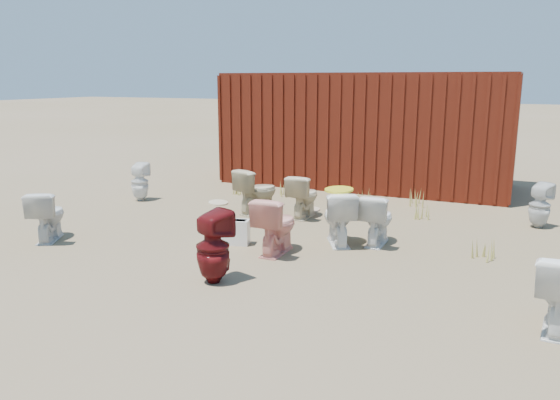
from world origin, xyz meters
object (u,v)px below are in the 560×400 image
at_px(toilet_front_e, 560,292).
at_px(loose_tank, 231,232).
at_px(toilet_front_pink, 276,225).
at_px(toilet_back_yellowlid, 338,217).
at_px(toilet_front_c, 377,219).
at_px(toilet_back_a, 140,182).
at_px(shipping_container, 367,129).
at_px(toilet_front_a, 47,215).
at_px(toilet_back_beige_right, 257,191).
at_px(toilet_back_beige_left, 304,196).
at_px(toilet_back_e, 540,205).
at_px(toilet_front_maroon, 213,247).

relative_size(toilet_front_e, loose_tank, 1.50).
bearing_deg(toilet_front_pink, toilet_back_yellowlid, -129.70).
distance_m(toilet_front_c, toilet_back_a, 4.91).
bearing_deg(shipping_container, toilet_front_e, -60.46).
height_order(toilet_front_a, toilet_front_e, toilet_front_e).
bearing_deg(toilet_back_beige_right, toilet_back_beige_left, -153.41).
xyz_separation_m(toilet_front_c, toilet_back_beige_right, (-2.34, 0.92, 0.03)).
distance_m(toilet_back_beige_left, loose_tank, 1.87).
bearing_deg(toilet_back_e, toilet_front_c, 68.20).
height_order(shipping_container, toilet_back_a, shipping_container).
height_order(toilet_back_beige_right, toilet_back_e, toilet_back_beige_right).
distance_m(toilet_front_maroon, toilet_front_e, 3.53).
xyz_separation_m(shipping_container, toilet_back_yellowlid, (0.89, -4.59, -0.82)).
relative_size(toilet_back_beige_right, loose_tank, 1.56).
xyz_separation_m(toilet_front_maroon, toilet_back_beige_right, (-1.04, 3.14, -0.03)).
bearing_deg(toilet_back_a, toilet_back_beige_right, 169.13).
xyz_separation_m(toilet_back_beige_left, toilet_back_yellowlid, (1.01, -1.20, 0.02)).
height_order(toilet_back_e, loose_tank, toilet_back_e).
xyz_separation_m(toilet_back_a, loose_tank, (2.97, -1.74, -0.19)).
relative_size(toilet_back_beige_left, toilet_back_yellowlid, 0.95).
relative_size(toilet_back_e, loose_tank, 1.41).
bearing_deg(toilet_back_beige_right, toilet_back_yellowlid, 170.57).
xyz_separation_m(toilet_front_a, toilet_front_pink, (3.23, 0.81, 0.02)).
relative_size(toilet_front_pink, toilet_back_e, 1.09).
distance_m(toilet_front_c, loose_tank, 2.05).
relative_size(shipping_container, toilet_front_maroon, 7.15).
relative_size(toilet_front_a, toilet_front_e, 0.97).
xyz_separation_m(toilet_front_a, toilet_back_a, (-0.48, 2.66, -0.00)).
bearing_deg(toilet_back_yellowlid, toilet_back_beige_right, -59.91).
height_order(toilet_back_beige_left, toilet_back_yellowlid, toilet_back_yellowlid).
bearing_deg(toilet_front_c, shipping_container, -72.77).
bearing_deg(toilet_front_c, toilet_front_e, 137.89).
distance_m(shipping_container, toilet_front_pink, 5.40).
relative_size(shipping_container, toilet_front_e, 8.01).
relative_size(toilet_front_pink, toilet_front_c, 1.07).
xyz_separation_m(toilet_front_pink, toilet_back_beige_right, (-1.23, 1.87, 0.01)).
height_order(toilet_front_c, toilet_back_e, toilet_front_c).
xyz_separation_m(toilet_front_pink, toilet_back_a, (-3.71, 1.85, -0.02)).
distance_m(shipping_container, toilet_back_beige_left, 3.50).
bearing_deg(toilet_back_beige_right, toilet_front_a, 75.27).
distance_m(toilet_front_a, toilet_front_c, 4.69).
xyz_separation_m(toilet_back_beige_left, toilet_back_beige_right, (-0.84, -0.07, 0.03)).
xyz_separation_m(toilet_front_maroon, toilet_back_e, (3.39, 4.13, -0.07)).
xyz_separation_m(shipping_container, toilet_front_a, (-2.96, -6.15, -0.83)).
distance_m(toilet_front_a, toilet_back_beige_left, 3.95).
bearing_deg(toilet_back_beige_left, toilet_back_e, -165.50).
bearing_deg(loose_tank, toilet_back_beige_right, 90.52).
height_order(toilet_back_beige_left, toilet_back_beige_right, toilet_back_beige_right).
bearing_deg(shipping_container, toilet_front_pink, -87.05).
bearing_deg(toilet_front_a, toilet_back_e, -178.94).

